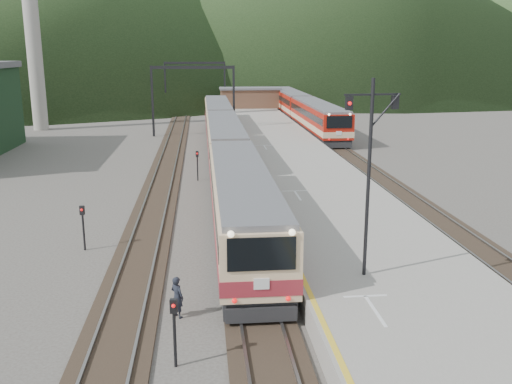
{
  "coord_description": "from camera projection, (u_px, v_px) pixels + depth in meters",
  "views": [
    {
      "loc": [
        -1.94,
        -11.4,
        9.61
      ],
      "look_at": [
        0.97,
        19.13,
        2.0
      ],
      "focal_mm": 40.0,
      "sensor_mm": 36.0,
      "label": 1
    }
  ],
  "objects": [
    {
      "name": "platform",
      "position": [
        288.0,
        156.0,
        50.62
      ],
      "size": [
        8.0,
        100.0,
        1.0
      ],
      "primitive_type": "cube",
      "color": "gray",
      "rests_on": "ground"
    },
    {
      "name": "short_signal_b",
      "position": [
        197.0,
        162.0,
        43.13
      ],
      "size": [
        0.22,
        0.16,
        2.27
      ],
      "color": "black",
      "rests_on": "ground"
    },
    {
      "name": "gantry_near",
      "position": [
        193.0,
        87.0,
        65.05
      ],
      "size": [
        9.55,
        0.25,
        8.0
      ],
      "color": "black",
      "rests_on": "ground"
    },
    {
      "name": "main_train",
      "position": [
        225.0,
        142.0,
        48.65
      ],
      "size": [
        2.91,
        59.77,
        3.56
      ],
      "color": "#DAB68A",
      "rests_on": "track_main"
    },
    {
      "name": "short_signal_c",
      "position": [
        83.0,
        222.0,
        27.93
      ],
      "size": [
        0.24,
        0.18,
        2.27
      ],
      "color": "black",
      "rests_on": "ground"
    },
    {
      "name": "gantry_far",
      "position": [
        195.0,
        77.0,
        89.2
      ],
      "size": [
        9.55,
        0.25,
        8.0
      ],
      "color": "black",
      "rests_on": "ground"
    },
    {
      "name": "track_second",
      "position": [
        347.0,
        156.0,
        53.2
      ],
      "size": [
        2.6,
        200.0,
        0.23
      ],
      "color": "black",
      "rests_on": "ground"
    },
    {
      "name": "track_far",
      "position": [
        169.0,
        159.0,
        51.68
      ],
      "size": [
        2.6,
        200.0,
        0.23
      ],
      "color": "black",
      "rests_on": "ground"
    },
    {
      "name": "short_signal_a",
      "position": [
        174.0,
        324.0,
        17.5
      ],
      "size": [
        0.24,
        0.19,
        2.27
      ],
      "color": "black",
      "rests_on": "ground"
    },
    {
      "name": "track_main",
      "position": [
        224.0,
        158.0,
        52.14
      ],
      "size": [
        2.6,
        200.0,
        0.23
      ],
      "color": "black",
      "rests_on": "ground"
    },
    {
      "name": "worker",
      "position": [
        177.0,
        297.0,
        20.98
      ],
      "size": [
        0.68,
        0.68,
        1.59
      ],
      "primitive_type": "imported",
      "rotation": [
        0.0,
        0.0,
        2.36
      ],
      "color": "black",
      "rests_on": "ground"
    },
    {
      "name": "second_train",
      "position": [
        302.0,
        108.0,
        76.47
      ],
      "size": [
        3.11,
        42.3,
        3.79
      ],
      "color": "#A2170C",
      "rests_on": "track_second"
    },
    {
      "name": "hill_c",
      "position": [
        489.0,
        10.0,
        220.52
      ],
      "size": [
        160.0,
        160.0,
        50.0
      ],
      "primitive_type": "cone",
      "color": "#27401D",
      "rests_on": "ground"
    },
    {
      "name": "smokestack",
      "position": [
        30.0,
        4.0,
        67.78
      ],
      "size": [
        1.8,
        1.8,
        30.0
      ],
      "primitive_type": "cylinder",
      "color": "#9E998E",
      "rests_on": "ground"
    },
    {
      "name": "signal_mast",
      "position": [
        369.0,
        159.0,
        21.46
      ],
      "size": [
        2.19,
        0.41,
        7.66
      ],
      "color": "black",
      "rests_on": "platform"
    },
    {
      "name": "station_shed",
      "position": [
        250.0,
        97.0,
        88.77
      ],
      "size": [
        9.4,
        4.4,
        3.1
      ],
      "color": "brown",
      "rests_on": "platform"
    }
  ]
}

